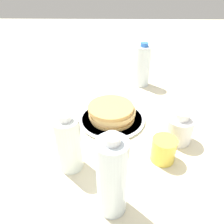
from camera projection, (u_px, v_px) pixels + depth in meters
ground_plane at (106, 120)px, 0.89m from camera, size 4.00×4.00×0.00m
plate at (112, 119)px, 0.89m from camera, size 0.26×0.26×0.01m
pancake_stack at (112, 112)px, 0.87m from camera, size 0.19×0.19×0.06m
juice_glass at (164, 150)px, 0.69m from camera, size 0.08×0.08×0.08m
cream_jug at (179, 129)px, 0.76m from camera, size 0.09×0.09×0.12m
water_bottle_near at (112, 178)px, 0.51m from camera, size 0.07×0.07×0.24m
water_bottle_mid at (143, 66)px, 1.10m from camera, size 0.08×0.08×0.22m
water_bottle_far at (69, 144)px, 0.64m from camera, size 0.08×0.08×0.20m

